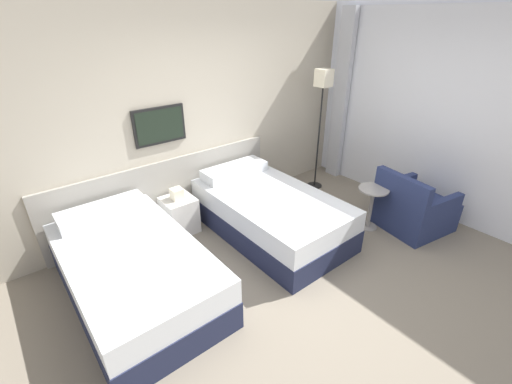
# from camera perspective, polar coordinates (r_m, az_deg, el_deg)

# --- Properties ---
(ground_plane) EXTENTS (16.00, 16.00, 0.00)m
(ground_plane) POSITION_cam_1_polar(r_m,az_deg,el_deg) (3.82, 9.82, -14.42)
(ground_plane) COLOR slate
(wall_headboard) EXTENTS (10.00, 0.10, 2.70)m
(wall_headboard) POSITION_cam_1_polar(r_m,az_deg,el_deg) (4.60, -9.02, 11.64)
(wall_headboard) COLOR #B7AD99
(wall_headboard) RESTS_ON ground_plane
(wall_window) EXTENTS (0.21, 4.54, 2.70)m
(wall_window) POSITION_cam_1_polar(r_m,az_deg,el_deg) (5.09, 31.12, 10.16)
(wall_window) COLOR white
(wall_window) RESTS_ON ground_plane
(bed_near_door) EXTENTS (1.14, 1.99, 0.68)m
(bed_near_door) POSITION_cam_1_polar(r_m,az_deg,el_deg) (3.65, -19.62, -12.23)
(bed_near_door) COLOR #1E233D
(bed_near_door) RESTS_ON ground_plane
(bed_near_window) EXTENTS (1.14, 1.99, 0.68)m
(bed_near_window) POSITION_cam_1_polar(r_m,az_deg,el_deg) (4.36, 2.28, -3.44)
(bed_near_window) COLOR #1E233D
(bed_near_window) RESTS_ON ground_plane
(nightstand) EXTENTS (0.38, 0.39, 0.61)m
(nightstand) POSITION_cam_1_polar(r_m,az_deg,el_deg) (4.50, -12.63, -3.60)
(nightstand) COLOR beige
(nightstand) RESTS_ON ground_plane
(floor_lamp) EXTENTS (0.24, 0.24, 1.84)m
(floor_lamp) POSITION_cam_1_polar(r_m,az_deg,el_deg) (5.26, 11.02, 15.78)
(floor_lamp) COLOR black
(floor_lamp) RESTS_ON ground_plane
(side_table) EXTENTS (0.38, 0.38, 0.57)m
(side_table) POSITION_cam_1_polar(r_m,az_deg,el_deg) (4.64, 18.73, -1.45)
(side_table) COLOR gray
(side_table) RESTS_ON ground_plane
(armchair) EXTENTS (0.92, 0.90, 0.80)m
(armchair) POSITION_cam_1_polar(r_m,az_deg,el_deg) (4.92, 24.67, -2.68)
(armchair) COLOR navy
(armchair) RESTS_ON ground_plane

